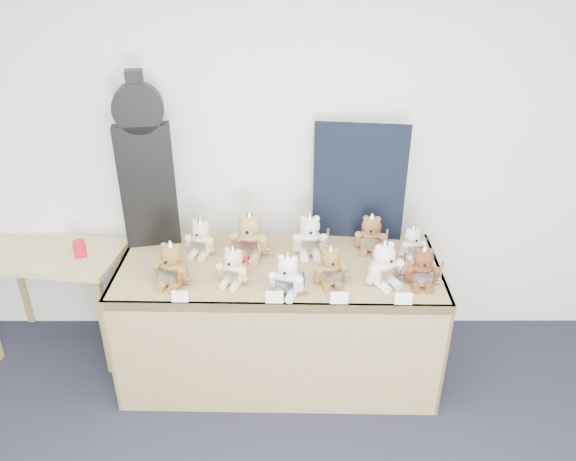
{
  "coord_description": "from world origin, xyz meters",
  "views": [
    {
      "loc": [
        0.17,
        -0.97,
        2.66
      ],
      "look_at": [
        0.17,
        1.88,
        1.12
      ],
      "focal_mm": 35.0,
      "sensor_mm": 36.0,
      "label": 1
    }
  ],
  "objects_px": {
    "side_table": "(53,268)",
    "teddy_back_centre_right": "(310,237)",
    "teddy_back_right": "(371,235)",
    "display_table": "(279,296)",
    "guitar_case": "(145,164)",
    "teddy_back_centre_left": "(250,237)",
    "red_cup": "(80,249)",
    "teddy_front_left": "(233,267)",
    "teddy_back_end": "(412,244)",
    "teddy_front_far_left": "(172,266)",
    "teddy_front_end": "(422,268)",
    "teddy_front_far_right": "(384,265)",
    "teddy_front_centre": "(287,276)",
    "teddy_front_right": "(330,267)",
    "teddy_back_left": "(201,239)"
  },
  "relations": [
    {
      "from": "red_cup",
      "to": "guitar_case",
      "type": "bearing_deg",
      "value": 10.57
    },
    {
      "from": "red_cup",
      "to": "teddy_back_centre_left",
      "type": "relative_size",
      "value": 0.32
    },
    {
      "from": "display_table",
      "to": "teddy_front_right",
      "type": "height_order",
      "value": "teddy_front_right"
    },
    {
      "from": "teddy_back_left",
      "to": "teddy_back_centre_left",
      "type": "xyz_separation_m",
      "value": [
        0.31,
        -0.02,
        0.03
      ]
    },
    {
      "from": "side_table",
      "to": "teddy_back_centre_right",
      "type": "relative_size",
      "value": 3.28
    },
    {
      "from": "guitar_case",
      "to": "teddy_back_centre_left",
      "type": "height_order",
      "value": "guitar_case"
    },
    {
      "from": "teddy_front_end",
      "to": "teddy_back_right",
      "type": "relative_size",
      "value": 1.0
    },
    {
      "from": "teddy_back_right",
      "to": "teddy_front_centre",
      "type": "bearing_deg",
      "value": -127.42
    },
    {
      "from": "teddy_front_left",
      "to": "teddy_back_centre_left",
      "type": "xyz_separation_m",
      "value": [
        0.08,
        0.31,
        0.03
      ]
    },
    {
      "from": "teddy_front_far_left",
      "to": "teddy_front_end",
      "type": "distance_m",
      "value": 1.45
    },
    {
      "from": "display_table",
      "to": "teddy_back_end",
      "type": "distance_m",
      "value": 0.9
    },
    {
      "from": "guitar_case",
      "to": "teddy_front_far_left",
      "type": "height_order",
      "value": "guitar_case"
    },
    {
      "from": "guitar_case",
      "to": "teddy_back_end",
      "type": "xyz_separation_m",
      "value": [
        1.66,
        -0.19,
        -0.46
      ]
    },
    {
      "from": "teddy_front_right",
      "to": "teddy_back_end",
      "type": "relative_size",
      "value": 1.18
    },
    {
      "from": "teddy_back_end",
      "to": "teddy_front_left",
      "type": "bearing_deg",
      "value": -179.96
    },
    {
      "from": "teddy_front_right",
      "to": "teddy_back_centre_right",
      "type": "distance_m",
      "value": 0.36
    },
    {
      "from": "display_table",
      "to": "teddy_back_right",
      "type": "distance_m",
      "value": 0.71
    },
    {
      "from": "teddy_front_centre",
      "to": "teddy_back_centre_left",
      "type": "height_order",
      "value": "teddy_back_centre_left"
    },
    {
      "from": "guitar_case",
      "to": "teddy_front_end",
      "type": "relative_size",
      "value": 4.08
    },
    {
      "from": "guitar_case",
      "to": "teddy_front_far_right",
      "type": "height_order",
      "value": "guitar_case"
    },
    {
      "from": "teddy_back_centre_right",
      "to": "teddy_back_right",
      "type": "distance_m",
      "value": 0.4
    },
    {
      "from": "teddy_front_centre",
      "to": "teddy_front_right",
      "type": "height_order",
      "value": "teddy_front_centre"
    },
    {
      "from": "teddy_front_centre",
      "to": "teddy_back_centre_left",
      "type": "xyz_separation_m",
      "value": [
        -0.23,
        0.42,
        0.02
      ]
    },
    {
      "from": "teddy_front_far_right",
      "to": "teddy_back_left",
      "type": "height_order",
      "value": "teddy_front_far_right"
    },
    {
      "from": "teddy_front_centre",
      "to": "red_cup",
      "type": "bearing_deg",
      "value": 175.41
    },
    {
      "from": "display_table",
      "to": "teddy_front_end",
      "type": "distance_m",
      "value": 0.89
    },
    {
      "from": "teddy_front_left",
      "to": "teddy_back_centre_right",
      "type": "xyz_separation_m",
      "value": [
        0.45,
        0.34,
        0.02
      ]
    },
    {
      "from": "red_cup",
      "to": "teddy_back_centre_right",
      "type": "height_order",
      "value": "teddy_back_centre_right"
    },
    {
      "from": "teddy_back_end",
      "to": "teddy_front_end",
      "type": "bearing_deg",
      "value": -106.19
    },
    {
      "from": "side_table",
      "to": "teddy_front_end",
      "type": "distance_m",
      "value": 2.42
    },
    {
      "from": "teddy_front_far_left",
      "to": "teddy_back_right",
      "type": "height_order",
      "value": "teddy_front_far_left"
    },
    {
      "from": "teddy_front_end",
      "to": "teddy_back_centre_right",
      "type": "relative_size",
      "value": 0.91
    },
    {
      "from": "teddy_front_far_left",
      "to": "teddy_back_centre_right",
      "type": "relative_size",
      "value": 0.99
    },
    {
      "from": "teddy_back_end",
      "to": "display_table",
      "type": "bearing_deg",
      "value": 177.62
    },
    {
      "from": "red_cup",
      "to": "teddy_back_centre_right",
      "type": "bearing_deg",
      "value": -2.29
    },
    {
      "from": "teddy_front_right",
      "to": "teddy_back_centre_left",
      "type": "xyz_separation_m",
      "value": [
        -0.48,
        0.32,
        0.03
      ]
    },
    {
      "from": "red_cup",
      "to": "teddy_front_far_right",
      "type": "relative_size",
      "value": 0.36
    },
    {
      "from": "red_cup",
      "to": "teddy_front_far_right",
      "type": "bearing_deg",
      "value": -11.84
    },
    {
      "from": "side_table",
      "to": "teddy_back_centre_right",
      "type": "bearing_deg",
      "value": 4.82
    },
    {
      "from": "teddy_back_right",
      "to": "display_table",
      "type": "bearing_deg",
      "value": -145.02
    },
    {
      "from": "red_cup",
      "to": "teddy_back_centre_left",
      "type": "bearing_deg",
      "value": -4.16
    },
    {
      "from": "display_table",
      "to": "side_table",
      "type": "relative_size",
      "value": 2.02
    },
    {
      "from": "side_table",
      "to": "red_cup",
      "type": "xyz_separation_m",
      "value": [
        0.22,
        -0.05,
        0.18
      ]
    },
    {
      "from": "teddy_front_far_right",
      "to": "teddy_back_centre_right",
      "type": "height_order",
      "value": "teddy_back_centre_right"
    },
    {
      "from": "teddy_front_right",
      "to": "teddy_back_right",
      "type": "distance_m",
      "value": 0.48
    },
    {
      "from": "teddy_front_far_left",
      "to": "teddy_back_centre_left",
      "type": "distance_m",
      "value": 0.54
    },
    {
      "from": "teddy_back_centre_left",
      "to": "teddy_back_right",
      "type": "distance_m",
      "value": 0.77
    },
    {
      "from": "teddy_front_far_left",
      "to": "teddy_back_end",
      "type": "distance_m",
      "value": 1.48
    },
    {
      "from": "teddy_front_right",
      "to": "teddy_back_right",
      "type": "relative_size",
      "value": 0.97
    },
    {
      "from": "side_table",
      "to": "teddy_front_right",
      "type": "xyz_separation_m",
      "value": [
        1.83,
        -0.45,
        0.29
      ]
    }
  ]
}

